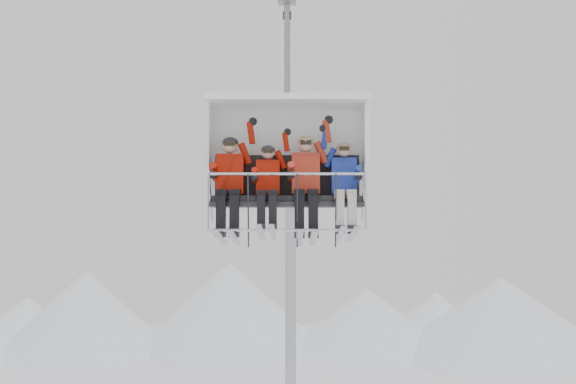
{
  "coord_description": "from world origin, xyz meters",
  "views": [
    {
      "loc": [
        0.09,
        -14.34,
        9.41
      ],
      "look_at": [
        0.0,
        0.0,
        10.22
      ],
      "focal_mm": 45.0,
      "sensor_mm": 36.0,
      "label": 1
    }
  ],
  "objects_px": {
    "lift_tower_right": "(291,305)",
    "chairlift_carrier": "(287,153)",
    "skier_far_right": "(344,183)",
    "skier_far_left": "(230,181)",
    "skier_center_right": "(306,180)",
    "skier_center_left": "(268,185)"
  },
  "relations": [
    {
      "from": "skier_far_left",
      "to": "skier_far_right",
      "type": "bearing_deg",
      "value": -0.33
    },
    {
      "from": "lift_tower_right",
      "to": "skier_far_right",
      "type": "relative_size",
      "value": 7.99
    },
    {
      "from": "chairlift_carrier",
      "to": "skier_center_right",
      "type": "bearing_deg",
      "value": -45.05
    },
    {
      "from": "skier_center_left",
      "to": "skier_center_right",
      "type": "xyz_separation_m",
      "value": [
        0.61,
        0.02,
        0.07
      ]
    },
    {
      "from": "skier_far_left",
      "to": "skier_center_right",
      "type": "bearing_deg",
      "value": 0.11
    },
    {
      "from": "chairlift_carrier",
      "to": "skier_center_left",
      "type": "height_order",
      "value": "chairlift_carrier"
    },
    {
      "from": "skier_far_right",
      "to": "skier_center_left",
      "type": "bearing_deg",
      "value": -179.71
    },
    {
      "from": "skier_far_right",
      "to": "chairlift_carrier",
      "type": "bearing_deg",
      "value": 160.98
    },
    {
      "from": "skier_far_left",
      "to": "skier_center_left",
      "type": "distance_m",
      "value": 0.62
    },
    {
      "from": "skier_center_right",
      "to": "skier_far_right",
      "type": "bearing_deg",
      "value": -1.2
    },
    {
      "from": "skier_center_left",
      "to": "skier_far_right",
      "type": "xyz_separation_m",
      "value": [
        1.23,
        0.01,
        0.02
      ]
    },
    {
      "from": "chairlift_carrier",
      "to": "skier_far_right",
      "type": "bearing_deg",
      "value": -19.02
    },
    {
      "from": "chairlift_carrier",
      "to": "skier_center_right",
      "type": "relative_size",
      "value": 2.25
    },
    {
      "from": "skier_far_right",
      "to": "skier_far_left",
      "type": "bearing_deg",
      "value": 179.67
    },
    {
      "from": "skier_center_left",
      "to": "skier_far_right",
      "type": "relative_size",
      "value": 1.0
    },
    {
      "from": "skier_center_left",
      "to": "skier_center_right",
      "type": "relative_size",
      "value": 0.95
    },
    {
      "from": "skier_far_left",
      "to": "skier_center_left",
      "type": "height_order",
      "value": "skier_far_left"
    },
    {
      "from": "lift_tower_right",
      "to": "chairlift_carrier",
      "type": "bearing_deg",
      "value": -90.0
    },
    {
      "from": "lift_tower_right",
      "to": "skier_center_left",
      "type": "xyz_separation_m",
      "value": [
        -0.31,
        -24.8,
        4.4
      ]
    },
    {
      "from": "lift_tower_right",
      "to": "skier_far_right",
      "type": "distance_m",
      "value": 25.21
    },
    {
      "from": "skier_center_left",
      "to": "lift_tower_right",
      "type": "bearing_deg",
      "value": 89.29
    },
    {
      "from": "chairlift_carrier",
      "to": "lift_tower_right",
      "type": "bearing_deg",
      "value": 90.0
    }
  ]
}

